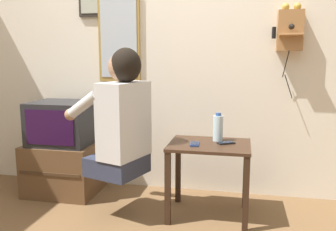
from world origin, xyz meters
TOP-DOWN VIEW (x-y plane):
  - wall_back at (0.00, 1.23)m, footprint 6.80×0.05m
  - side_table at (0.38, 0.71)m, footprint 0.59×0.46m
  - person at (-0.25, 0.56)m, footprint 0.60×0.53m
  - tv_stand at (-0.91, 0.90)m, footprint 0.60×0.47m
  - television at (-0.90, 0.91)m, footprint 0.51×0.43m
  - wall_phone_antique at (0.95, 1.15)m, footprint 0.23×0.18m
  - wall_mirror at (-0.47, 1.19)m, footprint 0.38×0.03m
  - cell_phone_held at (0.27, 0.65)m, footprint 0.07×0.13m
  - cell_phone_spare at (0.50, 0.73)m, footprint 0.14×0.11m
  - water_bottle at (0.43, 0.81)m, footprint 0.08×0.08m

SIDE VIEW (x-z plane):
  - tv_stand at x=-0.91m, z-range 0.00..0.44m
  - side_table at x=0.38m, z-range 0.17..0.72m
  - cell_phone_held at x=0.27m, z-range 0.56..0.57m
  - cell_phone_spare at x=0.50m, z-range 0.56..0.57m
  - television at x=-0.90m, z-range 0.44..0.81m
  - water_bottle at x=0.43m, z-range 0.55..0.76m
  - person at x=-0.25m, z-range 0.30..1.22m
  - wall_back at x=0.00m, z-range 0.00..2.55m
  - wall_mirror at x=-0.47m, z-range 0.97..1.74m
  - wall_phone_antique at x=0.95m, z-range 1.03..1.76m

